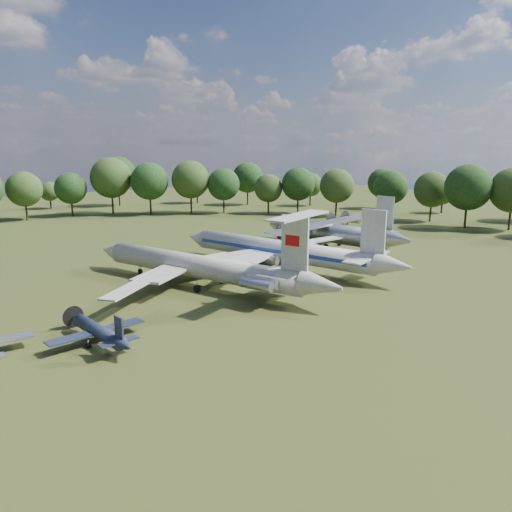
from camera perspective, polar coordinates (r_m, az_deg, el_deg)
ground at (r=68.31m, az=-7.52°, el=-4.12°), size 300.00×300.00×0.00m
il62_airliner at (r=70.46m, az=-6.46°, el=-1.69°), size 48.80×54.87×4.45m
tu104_jet at (r=80.37m, az=2.81°, el=0.22°), size 46.45×53.67×4.53m
an12_transport at (r=97.64m, az=8.35°, el=2.38°), size 38.12×40.99×4.64m
small_prop_west at (r=53.03m, az=-17.53°, el=-8.54°), size 11.85×14.95×2.00m
person_on_il62 at (r=62.53m, az=2.20°, el=-0.61°), size 0.62×0.45×1.61m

